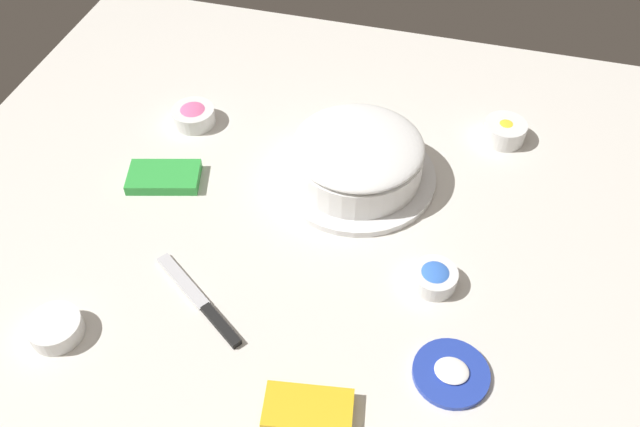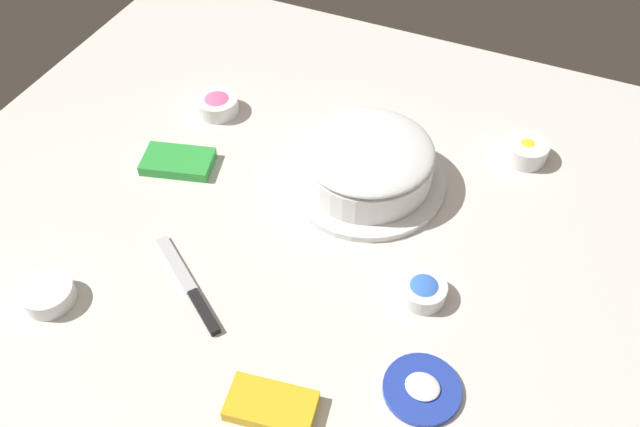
{
  "view_description": "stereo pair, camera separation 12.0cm",
  "coord_description": "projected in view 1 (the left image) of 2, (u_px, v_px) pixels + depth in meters",
  "views": [
    {
      "loc": [
        0.23,
        -0.71,
        0.93
      ],
      "look_at": [
        0.02,
        0.08,
        0.04
      ],
      "focal_mm": 36.85,
      "sensor_mm": 36.0,
      "label": 1
    },
    {
      "loc": [
        0.35,
        -0.67,
        0.93
      ],
      "look_at": [
        0.02,
        0.08,
        0.04
      ],
      "focal_mm": 36.85,
      "sensor_mm": 36.0,
      "label": 2
    }
  ],
  "objects": [
    {
      "name": "sprinkle_bowl_yellow",
      "position": [
        505.0,
        130.0,
        1.38
      ],
      "size": [
        0.09,
        0.09,
        0.04
      ],
      "color": "white",
      "rests_on": "ground_plane"
    },
    {
      "name": "sprinkle_bowl_blue",
      "position": [
        434.0,
        279.0,
        1.13
      ],
      "size": [
        0.08,
        0.08,
        0.04
      ],
      "color": "white",
      "rests_on": "ground_plane"
    },
    {
      "name": "sprinkle_bowl_green",
      "position": [
        55.0,
        328.0,
        1.06
      ],
      "size": [
        0.09,
        0.09,
        0.03
      ],
      "color": "white",
      "rests_on": "ground_plane"
    },
    {
      "name": "candy_box_lower",
      "position": [
        164.0,
        177.0,
        1.3
      ],
      "size": [
        0.16,
        0.12,
        0.02
      ],
      "primitive_type": "cube",
      "rotation": [
        0.0,
        0.0,
        0.26
      ],
      "color": "green",
      "rests_on": "ground_plane"
    },
    {
      "name": "candy_box_upper",
      "position": [
        308.0,
        410.0,
        0.97
      ],
      "size": [
        0.14,
        0.09,
        0.02
      ],
      "primitive_type": "cube",
      "rotation": [
        0.0,
        0.0,
        0.16
      ],
      "color": "yellow",
      "rests_on": "ground_plane"
    },
    {
      "name": "spreading_knife",
      "position": [
        205.0,
        306.0,
        1.1
      ],
      "size": [
        0.2,
        0.15,
        0.01
      ],
      "color": "silver",
      "rests_on": "ground_plane"
    },
    {
      "name": "ground_plane",
      "position": [
        298.0,
        255.0,
        1.19
      ],
      "size": [
        1.54,
        1.54,
        0.0
      ],
      "primitive_type": "plane",
      "color": "silver"
    },
    {
      "name": "sprinkle_bowl_pink",
      "position": [
        193.0,
        115.0,
        1.42
      ],
      "size": [
        0.09,
        0.09,
        0.04
      ],
      "color": "white",
      "rests_on": "ground_plane"
    },
    {
      "name": "frosting_tub_lid",
      "position": [
        451.0,
        373.0,
        1.02
      ],
      "size": [
        0.12,
        0.12,
        0.02
      ],
      "color": "#233DAD",
      "rests_on": "ground_plane"
    },
    {
      "name": "frosted_cake",
      "position": [
        357.0,
        160.0,
        1.28
      ],
      "size": [
        0.32,
        0.32,
        0.11
      ],
      "color": "white",
      "rests_on": "ground_plane"
    }
  ]
}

